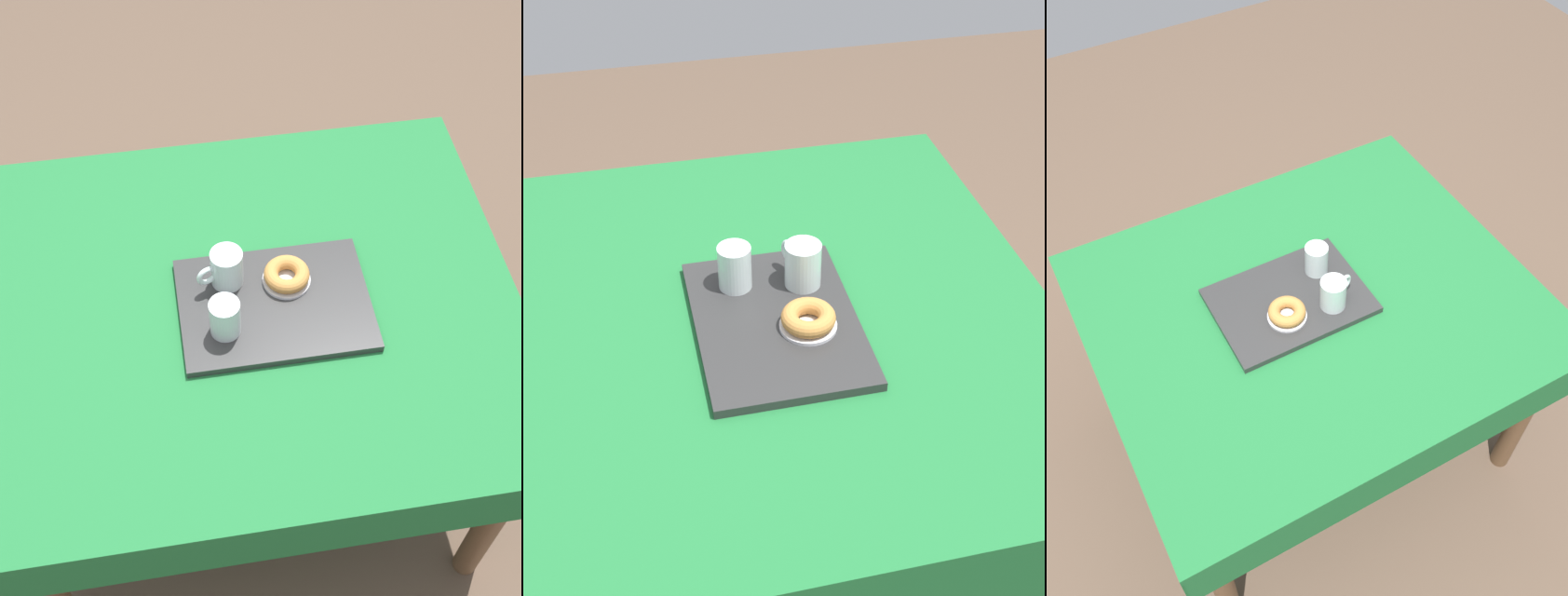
{
  "view_description": "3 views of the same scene",
  "coord_description": "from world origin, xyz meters",
  "views": [
    {
      "loc": [
        0.14,
        1.08,
        2.23
      ],
      "look_at": [
        -0.03,
        0.01,
        0.77
      ],
      "focal_mm": 48.49,
      "sensor_mm": 36.0,
      "label": 1
    },
    {
      "loc": [
        -1.24,
        0.28,
        1.8
      ],
      "look_at": [
        -0.02,
        0.0,
        0.78
      ],
      "focal_mm": 49.59,
      "sensor_mm": 36.0,
      "label": 2
    },
    {
      "loc": [
        -0.58,
        -1.03,
        2.21
      ],
      "look_at": [
        -0.03,
        -0.02,
        0.8
      ],
      "focal_mm": 39.48,
      "sensor_mm": 36.0,
      "label": 3
    }
  ],
  "objects": [
    {
      "name": "water_glass_near",
      "position": [
        0.06,
        0.08,
        0.81
      ],
      "size": [
        0.07,
        0.07,
        0.09
      ],
      "color": "silver",
      "rests_on": "serving_tray"
    },
    {
      "name": "tea_mug_left",
      "position": [
        0.04,
        -0.05,
        0.81
      ],
      "size": [
        0.11,
        0.07,
        0.1
      ],
      "color": "silver",
      "rests_on": "serving_tray"
    },
    {
      "name": "donut_plate_left",
      "position": [
        -0.1,
        -0.03,
        0.77
      ],
      "size": [
        0.11,
        0.11,
        0.01
      ],
      "primitive_type": "cylinder",
      "color": "silver",
      "rests_on": "serving_tray"
    },
    {
      "name": "sugar_donut_left",
      "position": [
        -0.1,
        -0.03,
        0.79
      ],
      "size": [
        0.11,
        0.11,
        0.03
      ],
      "primitive_type": "torus",
      "color": "#BC7F3D",
      "rests_on": "donut_plate_left"
    },
    {
      "name": "ground_plane",
      "position": [
        0.0,
        0.0,
        0.0
      ],
      "size": [
        6.0,
        6.0,
        0.0
      ],
      "primitive_type": "plane",
      "color": "brown"
    },
    {
      "name": "serving_tray",
      "position": [
        -0.06,
        0.03,
        0.76
      ],
      "size": [
        0.43,
        0.31,
        0.02
      ],
      "primitive_type": "cube",
      "color": "#2D2D2D",
      "rests_on": "dining_table"
    },
    {
      "name": "dining_table",
      "position": [
        0.0,
        0.0,
        0.64
      ],
      "size": [
        1.25,
        1.08,
        0.75
      ],
      "color": "#1E6B33",
      "rests_on": "ground"
    }
  ]
}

